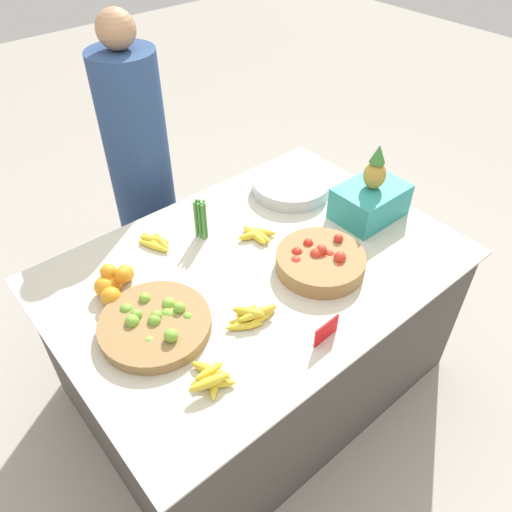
% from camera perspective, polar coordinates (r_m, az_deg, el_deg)
% --- Properties ---
extents(ground_plane, '(12.00, 12.00, 0.00)m').
position_cam_1_polar(ground_plane, '(2.69, 0.00, -13.50)').
color(ground_plane, '#ADA599').
extents(market_table, '(1.68, 1.19, 0.79)m').
position_cam_1_polar(market_table, '(2.37, 0.00, -8.04)').
color(market_table, '#4C4742').
rests_on(market_table, ground_plane).
extents(lime_bowl, '(0.41, 0.41, 0.09)m').
position_cam_1_polar(lime_bowl, '(1.87, -11.43, -7.60)').
color(lime_bowl, olive).
rests_on(lime_bowl, market_table).
extents(tomato_basket, '(0.37, 0.37, 0.11)m').
position_cam_1_polar(tomato_basket, '(2.07, 7.34, -0.57)').
color(tomato_basket, olive).
rests_on(tomato_basket, market_table).
extents(orange_pile, '(0.18, 0.16, 0.11)m').
position_cam_1_polar(orange_pile, '(2.03, -16.11, -3.01)').
color(orange_pile, orange).
rests_on(orange_pile, market_table).
extents(metal_bowl, '(0.39, 0.39, 0.07)m').
position_cam_1_polar(metal_bowl, '(2.51, 4.01, 8.04)').
color(metal_bowl, '#B7B7BF').
rests_on(metal_bowl, market_table).
extents(price_sign, '(0.12, 0.01, 0.09)m').
position_cam_1_polar(price_sign, '(1.81, 8.04, -8.45)').
color(price_sign, red).
rests_on(price_sign, market_table).
extents(produce_crate, '(0.32, 0.23, 0.37)m').
position_cam_1_polar(produce_crate, '(2.36, 12.94, 6.49)').
color(produce_crate, teal).
rests_on(produce_crate, market_table).
extents(veg_bundle, '(0.05, 0.06, 0.18)m').
position_cam_1_polar(veg_bundle, '(2.19, -6.27, 4.20)').
color(veg_bundle, '#428438').
rests_on(veg_bundle, market_table).
extents(banana_bunch_front_right, '(0.16, 0.18, 0.06)m').
position_cam_1_polar(banana_bunch_front_right, '(1.70, -5.11, -13.67)').
color(banana_bunch_front_right, yellow).
rests_on(banana_bunch_front_right, market_table).
extents(banana_bunch_middle_left, '(0.17, 0.16, 0.03)m').
position_cam_1_polar(banana_bunch_middle_left, '(2.22, 0.05, 2.49)').
color(banana_bunch_middle_left, yellow).
rests_on(banana_bunch_middle_left, market_table).
extents(banana_bunch_front_center, '(0.22, 0.12, 0.06)m').
position_cam_1_polar(banana_bunch_front_center, '(1.86, -0.50, -6.94)').
color(banana_bunch_front_center, yellow).
rests_on(banana_bunch_front_center, market_table).
extents(banana_bunch_back_center, '(0.12, 0.19, 0.04)m').
position_cam_1_polar(banana_bunch_back_center, '(2.22, -11.38, 1.61)').
color(banana_bunch_back_center, yellow).
rests_on(banana_bunch_back_center, market_table).
extents(vendor_person, '(0.32, 0.32, 1.60)m').
position_cam_1_polar(vendor_person, '(2.74, -12.80, 8.27)').
color(vendor_person, navy).
rests_on(vendor_person, ground_plane).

